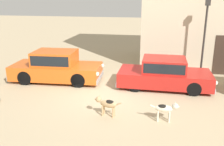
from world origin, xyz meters
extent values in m
plane|color=tan|center=(0.00, 0.00, 0.00)|extent=(80.00, 80.00, 0.00)
cube|color=#D15619|center=(-2.78, 1.30, 0.49)|extent=(4.41, 2.05, 0.68)
cube|color=#D15619|center=(-2.82, 1.30, 1.16)|extent=(2.07, 1.66, 0.67)
cube|color=black|center=(-2.82, 1.30, 1.17)|extent=(1.92, 1.67, 0.47)
cube|color=#999BA0|center=(-0.65, 1.43, 0.26)|extent=(0.23, 1.76, 0.20)
cube|color=#999BA0|center=(-4.91, 1.17, 0.26)|extent=(0.23, 1.76, 0.20)
sphere|color=silver|center=(-0.67, 2.15, 0.64)|extent=(0.20, 0.20, 0.20)
sphere|color=silver|center=(-0.58, 0.72, 0.64)|extent=(0.20, 0.20, 0.20)
cube|color=red|center=(-4.96, 1.94, 0.66)|extent=(0.05, 0.18, 0.18)
cube|color=red|center=(-4.86, 0.39, 0.66)|extent=(0.05, 0.18, 0.18)
cylinder|color=black|center=(-1.54, 2.17, 0.34)|extent=(0.69, 0.24, 0.68)
cylinder|color=black|center=(-1.44, 0.58, 0.34)|extent=(0.69, 0.24, 0.68)
cylinder|color=black|center=(-4.12, 2.01, 0.34)|extent=(0.69, 0.24, 0.68)
cylinder|color=black|center=(-4.02, 0.43, 0.34)|extent=(0.69, 0.24, 0.68)
cube|color=#AD1E19|center=(2.43, 1.34, 0.46)|extent=(4.12, 1.82, 0.62)
cube|color=#AD1E19|center=(2.39, 1.34, 1.08)|extent=(1.90, 1.56, 0.60)
cube|color=black|center=(2.39, 1.34, 1.09)|extent=(1.74, 1.58, 0.42)
cube|color=#999BA0|center=(4.47, 1.34, 0.26)|extent=(0.12, 1.77, 0.20)
cube|color=#999BA0|center=(0.39, 1.34, 0.26)|extent=(0.12, 1.77, 0.20)
sphere|color=silver|center=(4.50, 2.06, 0.60)|extent=(0.20, 0.20, 0.20)
sphere|color=silver|center=(4.50, 0.61, 0.60)|extent=(0.20, 0.20, 0.20)
cube|color=red|center=(0.39, 2.13, 0.62)|extent=(0.04, 0.18, 0.18)
cube|color=red|center=(0.39, 0.56, 0.62)|extent=(0.04, 0.18, 0.18)
cylinder|color=black|center=(3.67, 2.14, 0.30)|extent=(0.61, 0.20, 0.61)
cylinder|color=black|center=(3.66, 0.53, 0.30)|extent=(0.61, 0.20, 0.61)
cylinder|color=black|center=(1.20, 2.15, 0.30)|extent=(0.61, 0.20, 0.61)
cylinder|color=black|center=(1.19, 0.54, 0.30)|extent=(0.61, 0.20, 0.61)
cylinder|color=tan|center=(0.32, -2.03, 0.18)|extent=(0.06, 0.06, 0.37)
cylinder|color=tan|center=(0.34, -1.89, 0.18)|extent=(0.06, 0.06, 0.37)
cylinder|color=tan|center=(0.70, -2.10, 0.18)|extent=(0.06, 0.06, 0.37)
cylinder|color=tan|center=(0.72, -1.95, 0.18)|extent=(0.06, 0.06, 0.37)
ellipsoid|color=tan|center=(0.52, -1.99, 0.46)|extent=(0.62, 0.29, 0.27)
ellipsoid|color=black|center=(0.56, -2.00, 0.53)|extent=(0.35, 0.24, 0.15)
sphere|color=tan|center=(0.15, -1.93, 0.58)|extent=(0.21, 0.21, 0.21)
cone|color=tan|center=(0.05, -1.92, 0.56)|extent=(0.13, 0.13, 0.11)
cone|color=tan|center=(0.14, -2.00, 0.67)|extent=(0.08, 0.08, 0.09)
cone|color=tan|center=(0.16, -1.87, 0.67)|extent=(0.08, 0.08, 0.09)
cylinder|color=tan|center=(0.89, -2.05, 0.52)|extent=(0.21, 0.08, 0.14)
cylinder|color=beige|center=(2.60, -1.92, 0.19)|extent=(0.06, 0.06, 0.38)
cylinder|color=beige|center=(2.60, -2.07, 0.19)|extent=(0.06, 0.06, 0.38)
cylinder|color=beige|center=(2.22, -1.93, 0.19)|extent=(0.06, 0.06, 0.38)
cylinder|color=beige|center=(2.22, -2.08, 0.19)|extent=(0.06, 0.06, 0.38)
ellipsoid|color=beige|center=(2.41, -2.00, 0.46)|extent=(0.59, 0.22, 0.24)
ellipsoid|color=black|center=(2.36, -2.00, 0.53)|extent=(0.33, 0.20, 0.13)
sphere|color=beige|center=(2.77, -1.99, 0.57)|extent=(0.20, 0.20, 0.20)
cone|color=beige|center=(2.87, -1.98, 0.56)|extent=(0.11, 0.11, 0.11)
cone|color=beige|center=(2.77, -1.93, 0.66)|extent=(0.07, 0.07, 0.09)
cone|color=beige|center=(2.77, -2.05, 0.66)|extent=(0.07, 0.07, 0.09)
cylinder|color=beige|center=(2.05, -2.01, 0.51)|extent=(0.21, 0.05, 0.12)
cylinder|color=#2D2B28|center=(4.28, 3.14, 1.80)|extent=(0.10, 0.10, 3.60)
cube|color=#2D2B28|center=(4.28, 3.14, 3.74)|extent=(0.22, 0.22, 0.28)
sphere|color=silver|center=(4.28, 3.14, 3.74)|extent=(0.18, 0.18, 0.18)
camera|label=1|loc=(2.17, -9.76, 4.04)|focal=40.04mm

